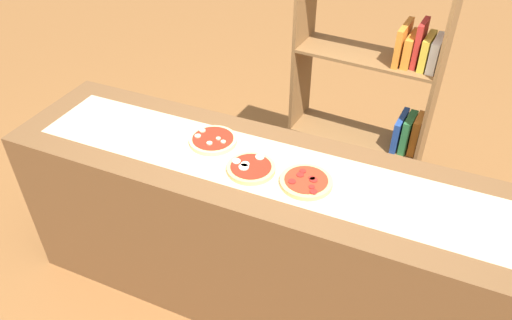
{
  "coord_description": "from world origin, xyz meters",
  "views": [
    {
      "loc": [
        0.72,
        -1.63,
        2.33
      ],
      "look_at": [
        0.0,
        0.0,
        0.95
      ],
      "focal_mm": 34.21,
      "sensor_mm": 36.0,
      "label": 1
    }
  ],
  "objects_px": {
    "pizza_mushroom_0": "(213,140)",
    "pizza_pepperoni_2": "(306,182)",
    "pizza_mozzarella_1": "(251,168)",
    "bookshelf": "(376,113)"
  },
  "relations": [
    {
      "from": "pizza_mushroom_0",
      "to": "pizza_pepperoni_2",
      "type": "xyz_separation_m",
      "value": [
        0.52,
        -0.11,
        0.0
      ]
    },
    {
      "from": "pizza_pepperoni_2",
      "to": "pizza_mushroom_0",
      "type": "bearing_deg",
      "value": 167.58
    },
    {
      "from": "pizza_mozzarella_1",
      "to": "bookshelf",
      "type": "height_order",
      "value": "bookshelf"
    },
    {
      "from": "pizza_mushroom_0",
      "to": "pizza_pepperoni_2",
      "type": "distance_m",
      "value": 0.53
    },
    {
      "from": "pizza_mushroom_0",
      "to": "bookshelf",
      "type": "distance_m",
      "value": 1.11
    },
    {
      "from": "pizza_mushroom_0",
      "to": "pizza_mozzarella_1",
      "type": "bearing_deg",
      "value": -25.74
    },
    {
      "from": "pizza_mozzarella_1",
      "to": "pizza_pepperoni_2",
      "type": "distance_m",
      "value": 0.26
    },
    {
      "from": "pizza_mozzarella_1",
      "to": "bookshelf",
      "type": "relative_size",
      "value": 0.13
    },
    {
      "from": "pizza_pepperoni_2",
      "to": "bookshelf",
      "type": "distance_m",
      "value": 1.03
    },
    {
      "from": "pizza_mozzarella_1",
      "to": "pizza_pepperoni_2",
      "type": "bearing_deg",
      "value": 2.31
    }
  ]
}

